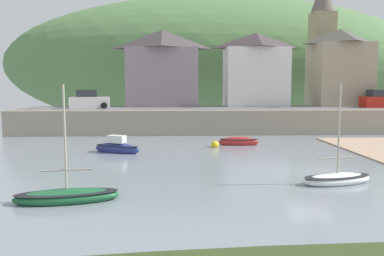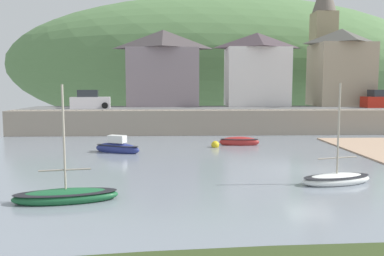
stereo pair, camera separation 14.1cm
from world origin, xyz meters
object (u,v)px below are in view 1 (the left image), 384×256
object	(u,v)px
waterfront_building_right	(339,67)
sailboat_white_hull	(117,148)
waterfront_building_centre	(256,69)
rowboat_small_beached	(337,179)
parked_car_by_wall	(380,100)
sailboat_tall_mast	(67,196)
mooring_buoy	(215,145)
church_with_spire	(322,37)
sailboat_far_left	(239,142)
waterfront_building_left	(162,68)
parked_car_near_slipway	(89,101)

from	to	relation	value
waterfront_building_right	sailboat_white_hull	xyz separation A→B (m)	(-23.89, -18.72, -6.67)
waterfront_building_centre	sailboat_white_hull	world-z (taller)	waterfront_building_centre
sailboat_white_hull	rowboat_small_beached	size ratio (longest dim) A/B	0.72
sailboat_white_hull	parked_car_by_wall	distance (m)	30.37
sailboat_tall_mast	mooring_buoy	size ratio (longest dim) A/B	7.94
church_with_spire	rowboat_small_beached	bearing A→B (deg)	-108.85
waterfront_building_centre	church_with_spire	size ratio (longest dim) A/B	0.51
waterfront_building_right	rowboat_small_beached	bearing A→B (deg)	-112.58
sailboat_tall_mast	parked_car_by_wall	xyz separation A→B (m)	(26.99, 26.28, 2.97)
church_with_spire	sailboat_far_left	size ratio (longest dim) A/B	5.09
rowboat_small_beached	sailboat_white_hull	bearing A→B (deg)	127.51
waterfront_building_left	sailboat_white_hull	xyz separation A→B (m)	(-2.71, -18.72, -6.55)
rowboat_small_beached	mooring_buoy	xyz separation A→B (m)	(-4.85, 11.68, -0.05)
waterfront_building_right	parked_car_by_wall	world-z (taller)	waterfront_building_right
sailboat_white_hull	parked_car_near_slipway	xyz separation A→B (m)	(-4.97, 14.22, 2.85)
waterfront_building_centre	sailboat_far_left	xyz separation A→B (m)	(-4.44, -15.49, -6.50)
waterfront_building_right	parked_car_near_slipway	xyz separation A→B (m)	(-28.86, -4.50, -3.82)
waterfront_building_right	rowboat_small_beached	size ratio (longest dim) A/B	1.80
church_with_spire	waterfront_building_centre	bearing A→B (deg)	-156.87
sailboat_tall_mast	rowboat_small_beached	bearing A→B (deg)	1.20
waterfront_building_centre	rowboat_small_beached	distance (m)	29.06
rowboat_small_beached	sailboat_far_left	distance (m)	13.08
waterfront_building_left	parked_car_by_wall	size ratio (longest dim) A/B	2.11
waterfront_building_left	rowboat_small_beached	xyz separation A→B (m)	(9.42, -28.27, -6.68)
sailboat_white_hull	sailboat_far_left	xyz separation A→B (m)	(9.34, 3.23, -0.09)
parked_car_by_wall	mooring_buoy	world-z (taller)	parked_car_by_wall
waterfront_building_right	rowboat_small_beached	xyz separation A→B (m)	(-11.76, -28.27, -6.79)
waterfront_building_left	parked_car_near_slipway	world-z (taller)	waterfront_building_left
waterfront_building_right	church_with_spire	world-z (taller)	church_with_spire
parked_car_near_slipway	sailboat_far_left	bearing A→B (deg)	-44.36
parked_car_near_slipway	mooring_buoy	bearing A→B (deg)	-51.44
church_with_spire	mooring_buoy	size ratio (longest dim) A/B	26.64
church_with_spire	rowboat_small_beached	xyz separation A→B (m)	(-11.02, -32.27, -10.77)
sailboat_white_hull	rowboat_small_beached	xyz separation A→B (m)	(12.13, -9.55, -0.12)
mooring_buoy	parked_car_by_wall	bearing A→B (deg)	31.93
parked_car_by_wall	sailboat_tall_mast	bearing A→B (deg)	-139.54
rowboat_small_beached	sailboat_far_left	bearing A→B (deg)	88.03
waterfront_building_right	church_with_spire	distance (m)	5.69
mooring_buoy	sailboat_far_left	bearing A→B (deg)	28.17
church_with_spire	mooring_buoy	distance (m)	28.15
waterfront_building_left	waterfront_building_right	distance (m)	21.18
rowboat_small_beached	parked_car_near_slipway	size ratio (longest dim) A/B	1.18
mooring_buoy	sailboat_white_hull	bearing A→B (deg)	-163.69
church_with_spire	sailboat_far_left	xyz separation A→B (m)	(-13.81, -19.49, -10.73)
waterfront_building_left	rowboat_small_beached	bearing A→B (deg)	-71.57
parked_car_near_slipway	mooring_buoy	distance (m)	17.48
waterfront_building_left	sailboat_tall_mast	distance (m)	31.64
sailboat_far_left	parked_car_near_slipway	xyz separation A→B (m)	(-14.31, 10.99, 2.93)
waterfront_building_right	church_with_spire	bearing A→B (deg)	100.51
sailboat_far_left	parked_car_by_wall	bearing A→B (deg)	36.87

